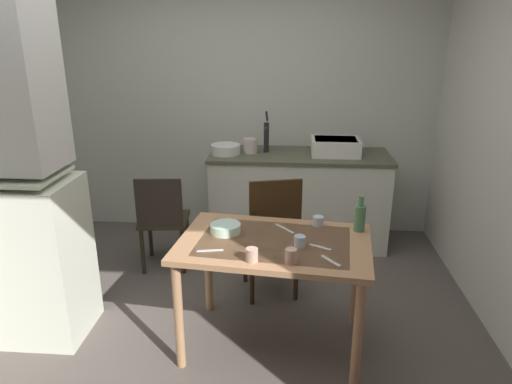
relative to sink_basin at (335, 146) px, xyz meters
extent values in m
plane|color=#564E49|center=(-0.93, -1.53, -0.96)|extent=(4.85, 4.85, 0.00)
cube|color=beige|center=(-0.93, 0.37, 0.35)|extent=(3.95, 0.10, 2.64)
cube|color=silver|center=(-2.30, -1.60, -0.42)|extent=(1.07, 0.51, 1.09)
cube|color=silver|center=(-0.32, 0.00, -0.54)|extent=(1.65, 0.60, 0.86)
cube|color=#4F5340|center=(-0.32, 0.00, -0.09)|extent=(1.68, 0.63, 0.03)
sphere|color=#2D2823|center=(-0.57, -0.31, -0.49)|extent=(0.02, 0.02, 0.02)
cube|color=white|center=(0.00, 0.00, 0.00)|extent=(0.44, 0.34, 0.15)
cube|color=black|center=(0.00, 0.00, 0.07)|extent=(0.38, 0.28, 0.01)
cylinder|color=#232328|center=(-0.64, 0.05, 0.06)|extent=(0.05, 0.05, 0.28)
cylinder|color=#232328|center=(-0.64, -0.02, 0.16)|extent=(0.03, 0.12, 0.03)
cylinder|color=#2F1A2C|center=(-0.64, 0.11, 0.25)|extent=(0.02, 0.16, 0.12)
cylinder|color=white|center=(-1.02, -0.05, -0.03)|extent=(0.27, 0.27, 0.09)
cylinder|color=beige|center=(-0.79, 0.01, -0.01)|extent=(0.13, 0.13, 0.13)
cube|color=#AE7D56|center=(-0.50, -1.64, -0.23)|extent=(1.25, 0.88, 0.04)
cube|color=white|center=(-0.50, -1.64, -0.21)|extent=(0.97, 0.69, 0.00)
cylinder|color=#AB7E57|center=(-1.05, -1.90, -0.60)|extent=(0.06, 0.06, 0.72)
cylinder|color=#AD7856|center=(-0.01, -2.01, -0.60)|extent=(0.06, 0.06, 0.72)
cylinder|color=tan|center=(-0.98, -1.27, -0.60)|extent=(0.06, 0.06, 0.72)
cylinder|color=#A87D5B|center=(0.06, -1.38, -0.60)|extent=(0.06, 0.06, 0.72)
cube|color=#332315|center=(-0.55, -0.96, -0.53)|extent=(0.49, 0.49, 0.03)
cube|color=#322110|center=(-0.51, -1.14, -0.25)|extent=(0.37, 0.12, 0.54)
cylinder|color=#332315|center=(-0.43, -0.76, -0.75)|extent=(0.04, 0.04, 0.42)
cylinder|color=#332315|center=(-0.76, -0.84, -0.75)|extent=(0.04, 0.04, 0.42)
cylinder|color=#332315|center=(-0.35, -1.08, -0.75)|extent=(0.04, 0.04, 0.42)
cylinder|color=#332315|center=(-0.67, -1.17, -0.75)|extent=(0.04, 0.04, 0.42)
cube|color=#2E271B|center=(-1.49, -0.58, -0.54)|extent=(0.44, 0.44, 0.03)
cube|color=#2C241C|center=(-1.47, -0.77, -0.32)|extent=(0.38, 0.06, 0.41)
cylinder|color=#2E271B|center=(-1.34, -0.40, -0.76)|extent=(0.04, 0.04, 0.41)
cylinder|color=#2E271B|center=(-1.67, -0.43, -0.76)|extent=(0.04, 0.04, 0.41)
cylinder|color=#2E271B|center=(-1.30, -0.73, -0.76)|extent=(0.04, 0.04, 0.41)
cylinder|color=#2E271B|center=(-1.64, -0.77, -0.76)|extent=(0.04, 0.04, 0.41)
cylinder|color=#ADD1C1|center=(-0.81, -1.54, -0.18)|extent=(0.20, 0.20, 0.06)
cylinder|color=#9EB2C6|center=(-0.34, -1.71, -0.18)|extent=(0.07, 0.07, 0.07)
cylinder|color=tan|center=(-0.61, -1.92, -0.17)|extent=(0.07, 0.07, 0.08)
cylinder|color=#9EB2C6|center=(-0.22, -1.38, -0.18)|extent=(0.07, 0.07, 0.06)
cylinder|color=tan|center=(-0.39, -1.91, -0.17)|extent=(0.07, 0.07, 0.08)
cylinder|color=#4C7F56|center=(0.04, -1.44, -0.13)|extent=(0.07, 0.07, 0.17)
cylinder|color=#4C7F56|center=(0.04, -1.44, -0.01)|extent=(0.03, 0.03, 0.07)
cube|color=silver|center=(-0.44, -1.45, -0.21)|extent=(0.13, 0.15, 0.00)
cube|color=beige|center=(-0.87, -1.81, -0.21)|extent=(0.16, 0.05, 0.00)
cube|color=beige|center=(-0.17, -1.88, -0.21)|extent=(0.11, 0.13, 0.00)
cube|color=beige|center=(-0.22, -1.71, -0.21)|extent=(0.13, 0.09, 0.00)
camera|label=1|loc=(-0.41, -4.25, 1.02)|focal=32.79mm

